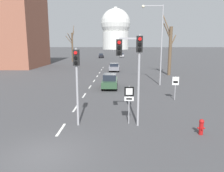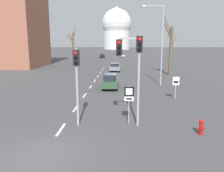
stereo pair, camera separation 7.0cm
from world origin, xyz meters
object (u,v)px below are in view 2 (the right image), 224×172
Objects in this scene: sedan_far_left at (115,67)px; traffic_signal_centre_tall at (77,72)px; traffic_signal_near_right at (132,58)px; sedan_near_right at (102,56)px; sedan_near_left at (123,55)px; speed_limit_sign at (176,84)px; fire_hydrant at (201,126)px; sedan_mid_centre at (110,81)px; street_lamp_right at (159,38)px; route_sign_post at (129,98)px.

traffic_signal_centre_tall is at bearing -93.43° from sedan_far_left.
traffic_signal_near_right is 70.84m from sedan_near_right.
traffic_signal_centre_tall is 1.11× the size of sedan_near_left.
speed_limit_sign is 8.02m from fire_hydrant.
fire_hydrant is at bearing -18.32° from traffic_signal_near_right.
sedan_near_right is at bearing 95.53° from sedan_mid_centre.
speed_limit_sign is at bearing 40.63° from traffic_signal_centre_tall.
speed_limit_sign reaches higher than sedan_mid_centre.
sedan_mid_centre is 1.14× the size of sedan_far_left.
traffic_signal_near_right is 0.59× the size of street_lamp_right.
sedan_near_right is at bearing 93.34° from traffic_signal_centre_tall.
speed_limit_sign is at bearing -41.13° from sedan_mid_centre.
traffic_signal_near_right is 75.83m from sedan_near_left.
sedan_near_right is at bearing 101.52° from street_lamp_right.
sedan_near_left is 1.09× the size of sedan_far_left.
sedan_near_right is 42.46m from sedan_far_left.
fire_hydrant is (3.90, -1.29, -3.79)m from traffic_signal_near_right.
traffic_signal_near_right reaches higher than route_sign_post.
sedan_near_right is (-7.86, -5.40, 0.01)m from sedan_near_left.
traffic_signal_centre_tall is 75.91m from sedan_near_left.
street_lamp_right reaches higher than sedan_mid_centre.
traffic_signal_near_right is 3.51m from traffic_signal_centre_tall.
traffic_signal_centre_tall is at bearing -97.17° from sedan_mid_centre.
fire_hydrant is at bearing -9.82° from traffic_signal_centre_tall.
sedan_far_left is at bearing 100.71° from fire_hydrant.
traffic_signal_centre_tall is at bearing 170.18° from fire_hydrant.
traffic_signal_centre_tall is 2.20× the size of speed_limit_sign.
street_lamp_right reaches higher than fire_hydrant.
route_sign_post is at bearing 6.30° from traffic_signal_centre_tall.
speed_limit_sign is 0.55× the size of sedan_far_left.
route_sign_post is 2.72× the size of fire_hydrant.
fire_hydrant is (-0.49, -7.94, -1.00)m from speed_limit_sign.
speed_limit_sign is 0.50× the size of sedan_near_left.
sedan_mid_centre is at bearing -84.47° from sedan_near_right.
traffic_signal_near_right is 1.42× the size of sedan_near_right.
street_lamp_right is at bearing 62.53° from traffic_signal_centre_tall.
street_lamp_right is (7.36, 14.15, 2.47)m from traffic_signal_centre_tall.
sedan_near_right is 0.87× the size of sedan_mid_centre.
traffic_signal_centre_tall reaches higher than sedan_near_right.
fire_hydrant is 0.20× the size of sedan_mid_centre.
street_lamp_right is at bearing -68.23° from sedan_far_left.
sedan_mid_centre is at bearing -90.60° from sedan_far_left.
traffic_signal_near_right is at bearing -83.91° from sedan_near_right.
sedan_near_right is (-11.89, 63.70, -0.64)m from speed_limit_sign.
sedan_mid_centre is at bearing 98.77° from traffic_signal_near_right.
traffic_signal_near_right is 6.19× the size of fire_hydrant.
street_lamp_right is (0.06, 15.41, 5.38)m from fire_hydrant.
traffic_signal_centre_tall is 1.22× the size of sedan_near_right.
sedan_near_left is (0.36, 75.75, -3.44)m from traffic_signal_near_right.
sedan_far_left is at bearing -82.14° from sedan_near_right.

